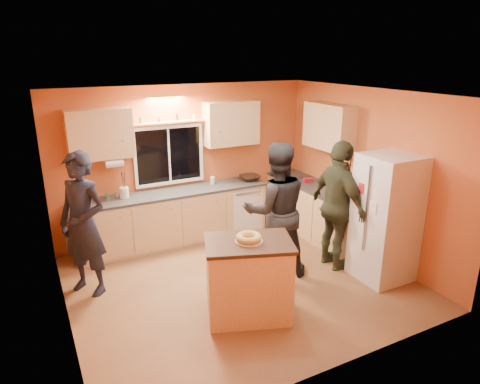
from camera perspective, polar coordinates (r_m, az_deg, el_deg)
ground at (r=6.19m, az=-0.16°, el=-11.81°), size 4.50×4.50×0.00m
room_shell at (r=5.97m, az=-0.96°, el=3.84°), size 4.54×4.04×2.61m
back_counter at (r=7.41m, az=-6.08°, el=-2.83°), size 4.23×0.62×0.90m
right_counter at (r=7.36m, az=11.67°, el=-3.29°), size 0.62×1.84×0.90m
refrigerator at (r=6.28m, az=18.89°, el=-3.33°), size 0.72×0.70×1.80m
island at (r=5.25m, az=1.13°, el=-11.44°), size 1.20×1.01×0.99m
bundt_pastry at (r=5.01m, az=1.17°, el=-6.13°), size 0.31×0.31×0.09m
person_left at (r=5.92m, az=-20.17°, el=-4.10°), size 0.81×0.84×1.93m
person_center at (r=6.03m, az=4.78°, el=-2.48°), size 1.12×0.98×1.95m
person_right at (r=6.37m, az=12.96°, el=-1.85°), size 0.52×1.15×1.93m
mixing_bowl at (r=7.69m, az=1.36°, el=1.92°), size 0.37×0.37×0.09m
utensil_crock at (r=6.98m, az=-15.19°, el=-0.09°), size 0.14×0.14×0.17m
potted_plant at (r=7.01m, az=13.67°, el=0.58°), size 0.25×0.22×0.28m
red_box at (r=7.68m, az=9.05°, el=1.60°), size 0.19×0.17×0.07m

